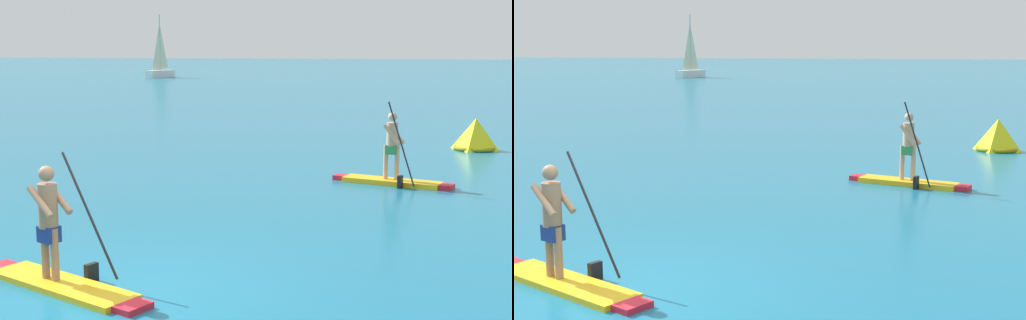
% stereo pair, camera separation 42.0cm
% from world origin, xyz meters
% --- Properties ---
extents(ground, '(440.00, 440.00, 0.00)m').
position_xyz_m(ground, '(0.00, 0.00, 0.00)').
color(ground, '#196B8C').
extents(paddleboarder_mid_center, '(3.00, 1.48, 1.83)m').
position_xyz_m(paddleboarder_mid_center, '(-0.82, 0.19, 0.40)').
color(paddleboarder_mid_center, yellow).
rests_on(paddleboarder_mid_center, ground).
extents(paddleboarder_far_right, '(2.91, 1.10, 2.01)m').
position_xyz_m(paddleboarder_far_right, '(2.84, 8.88, 0.38)').
color(paddleboarder_far_right, yellow).
rests_on(paddleboarder_far_right, ground).
extents(race_marker_buoy, '(1.39, 1.39, 1.01)m').
position_xyz_m(race_marker_buoy, '(4.84, 15.53, 0.44)').
color(race_marker_buoy, yellow).
rests_on(race_marker_buoy, ground).
extents(sailboat_left_horizon, '(2.04, 4.23, 6.91)m').
position_xyz_m(sailboat_left_horizon, '(-27.90, 65.96, 1.03)').
color(sailboat_left_horizon, white).
rests_on(sailboat_left_horizon, ground).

